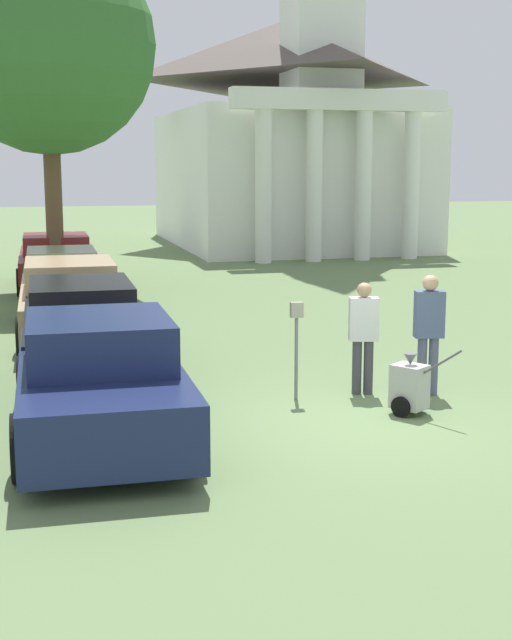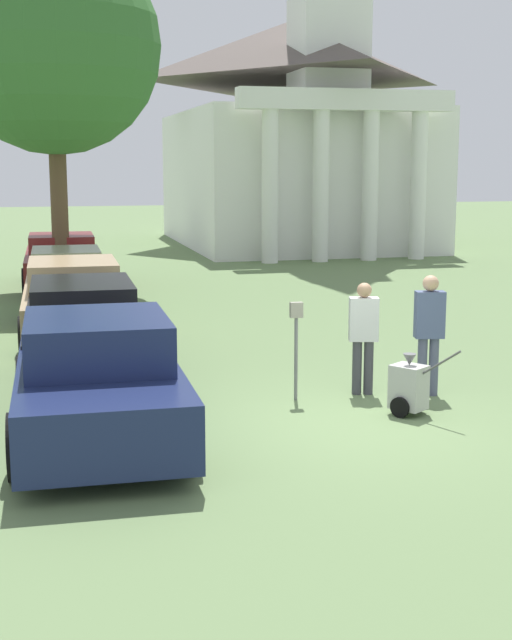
{
  "view_description": "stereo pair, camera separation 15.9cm",
  "coord_description": "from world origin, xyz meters",
  "px_view_note": "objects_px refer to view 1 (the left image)",
  "views": [
    {
      "loc": [
        -4.02,
        -10.62,
        3.39
      ],
      "look_at": [
        -0.78,
        1.82,
        1.1
      ],
      "focal_mm": 50.0,
      "sensor_mm": 36.0,
      "label": 1
    },
    {
      "loc": [
        -3.87,
        -10.66,
        3.39
      ],
      "look_at": [
        -0.78,
        1.82,
        1.1
      ],
      "focal_mm": 50.0,
      "sensor_mm": 36.0,
      "label": 2
    }
  ],
  "objects_px": {
    "person_worker": "(363,331)",
    "parked_car_tan": "(70,301)",
    "parked_car_black": "(81,331)",
    "equipment_cart": "(410,386)",
    "parked_car_maroon": "(56,262)",
    "parking_meter": "(296,332)",
    "church": "(288,111)",
    "parked_car_sage": "(62,279)",
    "person_supervisor": "(429,327)",
    "parked_car_navy": "(99,381)"
  },
  "relations": [
    {
      "from": "parked_car_tan",
      "to": "person_supervisor",
      "type": "distance_m",
      "value": 7.62
    },
    {
      "from": "parked_car_sage",
      "to": "person_supervisor",
      "type": "bearing_deg",
      "value": -62.28
    },
    {
      "from": "parked_car_maroon",
      "to": "parking_meter",
      "type": "distance_m",
      "value": 13.17
    },
    {
      "from": "parked_car_navy",
      "to": "parking_meter",
      "type": "height_order",
      "value": "parked_car_navy"
    },
    {
      "from": "parked_car_black",
      "to": "person_worker",
      "type": "distance_m",
      "value": 4.53
    },
    {
      "from": "parked_car_black",
      "to": "church",
      "type": "bearing_deg",
      "value": 66.23
    },
    {
      "from": "parked_car_navy",
      "to": "parking_meter",
      "type": "relative_size",
      "value": 3.32
    },
    {
      "from": "parked_car_sage",
      "to": "person_supervisor",
      "type": "height_order",
      "value": "person_supervisor"
    },
    {
      "from": "parked_car_navy",
      "to": "parking_meter",
      "type": "bearing_deg",
      "value": 21.02
    },
    {
      "from": "person_worker",
      "to": "person_supervisor",
      "type": "distance_m",
      "value": 0.95
    },
    {
      "from": "parked_car_sage",
      "to": "parking_meter",
      "type": "distance_m",
      "value": 9.84
    },
    {
      "from": "parked_car_navy",
      "to": "person_worker",
      "type": "height_order",
      "value": "person_worker"
    },
    {
      "from": "parked_car_black",
      "to": "parked_car_maroon",
      "type": "xyz_separation_m",
      "value": [
        -0.0,
        10.5,
        -0.03
      ]
    },
    {
      "from": "parked_car_sage",
      "to": "parking_meter",
      "type": "xyz_separation_m",
      "value": [
        2.88,
        -9.4,
        0.33
      ]
    },
    {
      "from": "parked_car_tan",
      "to": "parked_car_sage",
      "type": "relative_size",
      "value": 1.04
    },
    {
      "from": "parked_car_black",
      "to": "parked_car_maroon",
      "type": "relative_size",
      "value": 1.01
    },
    {
      "from": "parked_car_sage",
      "to": "parked_car_navy",
      "type": "bearing_deg",
      "value": -88.97
    },
    {
      "from": "parked_car_navy",
      "to": "equipment_cart",
      "type": "bearing_deg",
      "value": 0.49
    },
    {
      "from": "parked_car_tan",
      "to": "equipment_cart",
      "type": "height_order",
      "value": "parked_car_tan"
    },
    {
      "from": "parking_meter",
      "to": "parked_car_black",
      "type": "bearing_deg",
      "value": 140.89
    },
    {
      "from": "parking_meter",
      "to": "person_worker",
      "type": "bearing_deg",
      "value": 4.97
    },
    {
      "from": "church",
      "to": "parked_car_black",
      "type": "bearing_deg",
      "value": -114.8
    },
    {
      "from": "parked_car_maroon",
      "to": "parked_car_tan",
      "type": "bearing_deg",
      "value": -88.97
    },
    {
      "from": "parked_car_sage",
      "to": "equipment_cart",
      "type": "xyz_separation_m",
      "value": [
        4.15,
        -10.49,
        -0.27
      ]
    },
    {
      "from": "parked_car_black",
      "to": "parked_car_sage",
      "type": "xyz_separation_m",
      "value": [
        0.0,
        7.06,
        -0.06
      ]
    },
    {
      "from": "parked_car_black",
      "to": "parking_meter",
      "type": "height_order",
      "value": "parked_car_black"
    },
    {
      "from": "parked_car_sage",
      "to": "person_supervisor",
      "type": "xyz_separation_m",
      "value": [
        4.83,
        -9.61,
        0.36
      ]
    },
    {
      "from": "parked_car_sage",
      "to": "parking_meter",
      "type": "height_order",
      "value": "parking_meter"
    },
    {
      "from": "parking_meter",
      "to": "equipment_cart",
      "type": "relative_size",
      "value": 1.43
    },
    {
      "from": "person_worker",
      "to": "person_supervisor",
      "type": "bearing_deg",
      "value": 175.32
    },
    {
      "from": "parked_car_black",
      "to": "parked_car_tan",
      "type": "xyz_separation_m",
      "value": [
        -0.0,
        3.34,
        -0.02
      ]
    },
    {
      "from": "parked_car_sage",
      "to": "person_worker",
      "type": "relative_size",
      "value": 3.03
    },
    {
      "from": "person_worker",
      "to": "church",
      "type": "height_order",
      "value": "church"
    },
    {
      "from": "parked_car_sage",
      "to": "equipment_cart",
      "type": "distance_m",
      "value": 11.28
    },
    {
      "from": "parked_car_sage",
      "to": "parking_meter",
      "type": "bearing_deg",
      "value": -71.95
    },
    {
      "from": "person_worker",
      "to": "parked_car_tan",
      "type": "bearing_deg",
      "value": -41.12
    },
    {
      "from": "parked_car_black",
      "to": "parked_car_maroon",
      "type": "bearing_deg",
      "value": 91.03
    },
    {
      "from": "parked_car_black",
      "to": "person_worker",
      "type": "xyz_separation_m",
      "value": [
        3.93,
        -2.25,
        0.23
      ]
    },
    {
      "from": "parked_car_black",
      "to": "person_worker",
      "type": "relative_size",
      "value": 3.05
    },
    {
      "from": "person_supervisor",
      "to": "church",
      "type": "height_order",
      "value": "church"
    },
    {
      "from": "parked_car_maroon",
      "to": "church",
      "type": "height_order",
      "value": "church"
    },
    {
      "from": "person_worker",
      "to": "equipment_cart",
      "type": "height_order",
      "value": "person_worker"
    },
    {
      "from": "parked_car_sage",
      "to": "parked_car_maroon",
      "type": "bearing_deg",
      "value": 91.03
    },
    {
      "from": "parking_meter",
      "to": "person_worker",
      "type": "height_order",
      "value": "person_worker"
    },
    {
      "from": "person_supervisor",
      "to": "equipment_cart",
      "type": "relative_size",
      "value": 1.79
    },
    {
      "from": "parked_car_black",
      "to": "church",
      "type": "relative_size",
      "value": 0.22
    },
    {
      "from": "person_supervisor",
      "to": "equipment_cart",
      "type": "bearing_deg",
      "value": 63.57
    },
    {
      "from": "person_supervisor",
      "to": "church",
      "type": "relative_size",
      "value": 0.08
    },
    {
      "from": "parking_meter",
      "to": "equipment_cart",
      "type": "xyz_separation_m",
      "value": [
        1.27,
        -1.09,
        -0.6
      ]
    },
    {
      "from": "parked_car_sage",
      "to": "church",
      "type": "height_order",
      "value": "church"
    }
  ]
}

